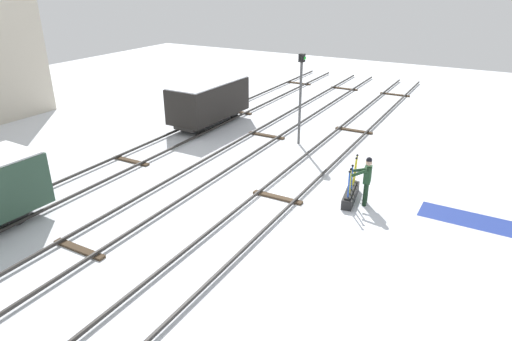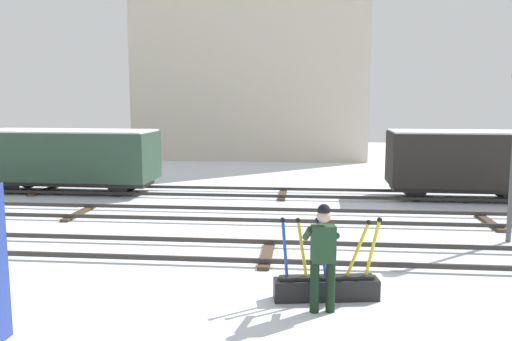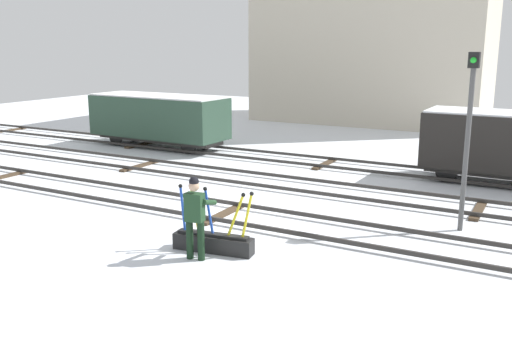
# 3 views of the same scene
# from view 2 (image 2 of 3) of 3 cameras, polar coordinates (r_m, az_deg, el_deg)

# --- Properties ---
(ground_plane) EXTENTS (60.00, 60.00, 0.00)m
(ground_plane) POSITION_cam_2_polar(r_m,az_deg,el_deg) (11.64, 1.19, -9.31)
(ground_plane) COLOR silver
(track_main_line) EXTENTS (44.00, 1.94, 0.18)m
(track_main_line) POSITION_cam_2_polar(r_m,az_deg,el_deg) (11.60, 1.19, -8.79)
(track_main_line) COLOR #2D2B28
(track_main_line) RESTS_ON ground_plane
(track_siding_near) EXTENTS (44.00, 1.94, 0.18)m
(track_siding_near) POSITION_cam_2_polar(r_m,az_deg,el_deg) (15.06, 2.24, -4.87)
(track_siding_near) COLOR #2D2B28
(track_siding_near) RESTS_ON ground_plane
(track_siding_far) EXTENTS (44.00, 1.94, 0.18)m
(track_siding_far) POSITION_cam_2_polar(r_m,az_deg,el_deg) (18.55, 2.89, -2.45)
(track_siding_far) COLOR #2D2B28
(track_siding_far) RESTS_ON ground_plane
(switch_lever_frame) EXTENTS (1.85, 0.63, 1.45)m
(switch_lever_frame) POSITION_cam_2_polar(r_m,az_deg,el_deg) (9.32, 7.62, -12.19)
(switch_lever_frame) COLOR black
(switch_lever_frame) RESTS_ON ground_plane
(rail_worker) EXTENTS (0.61, 0.74, 1.78)m
(rail_worker) POSITION_cam_2_polar(r_m,az_deg,el_deg) (8.58, 7.25, -8.65)
(rail_worker) COLOR black
(rail_worker) RESTS_ON ground_plane
(apartment_building) EXTENTS (13.12, 6.73, 13.02)m
(apartment_building) POSITION_cam_2_polar(r_m,az_deg,el_deg) (31.70, -0.29, 13.48)
(apartment_building) COLOR beige
(apartment_building) RESTS_ON ground_plane
(freight_car_near_switch) EXTENTS (4.85, 2.12, 2.33)m
(freight_car_near_switch) POSITION_cam_2_polar(r_m,az_deg,el_deg) (19.07, 21.37, 1.05)
(freight_car_near_switch) COLOR #2D2B28
(freight_car_near_switch) RESTS_ON ground_plane
(freight_car_far_end) EXTENTS (6.30, 2.31, 2.28)m
(freight_car_far_end) POSITION_cam_2_polar(r_m,az_deg,el_deg) (20.27, -19.56, 1.45)
(freight_car_far_end) COLOR #2D2B28
(freight_car_far_end) RESTS_ON ground_plane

